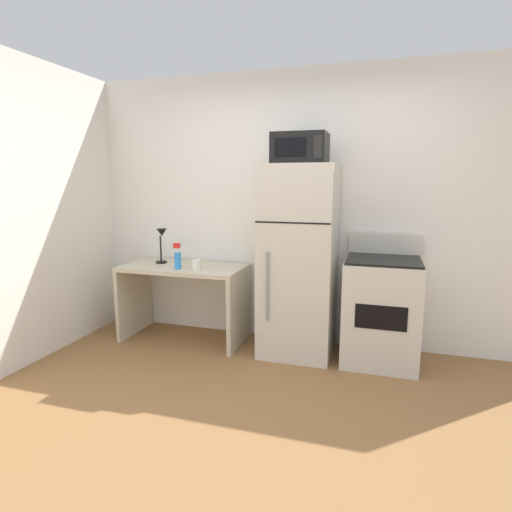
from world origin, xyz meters
TOP-DOWN VIEW (x-y plane):
  - ground_plane at (0.00, 0.00)m, footprint 12.00×12.00m
  - wall_back_white at (0.00, 1.70)m, footprint 5.00×0.10m
  - desk at (-1.14, 1.32)m, footprint 1.20×0.62m
  - desk_lamp at (-1.39, 1.37)m, footprint 0.14×0.12m
  - coffee_mug at (-0.93, 1.19)m, footprint 0.08×0.08m
  - spray_bottle at (-1.11, 1.16)m, footprint 0.06×0.06m
  - refrigerator at (0.01, 1.33)m, footprint 0.64×0.63m
  - microwave at (0.01, 1.30)m, footprint 0.46×0.35m
  - oven_range at (0.74, 1.33)m, footprint 0.63×0.61m

SIDE VIEW (x-z plane):
  - ground_plane at x=0.00m, z-range 0.00..0.00m
  - oven_range at x=0.74m, z-range -0.08..1.02m
  - desk at x=-1.14m, z-range 0.15..0.90m
  - coffee_mug at x=-0.93m, z-range 0.75..0.84m
  - spray_bottle at x=-1.11m, z-range 0.72..0.97m
  - refrigerator at x=0.01m, z-range 0.00..1.71m
  - desk_lamp at x=-1.39m, z-range 0.81..1.17m
  - wall_back_white at x=0.00m, z-range 0.00..2.60m
  - microwave at x=0.01m, z-range 1.71..1.97m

